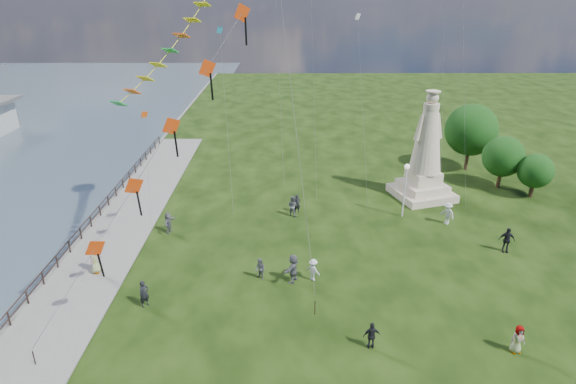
{
  "coord_description": "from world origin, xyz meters",
  "views": [
    {
      "loc": [
        -1.16,
        -19.62,
        17.08
      ],
      "look_at": [
        -1.0,
        8.0,
        5.5
      ],
      "focal_mm": 30.0,
      "sensor_mm": 36.0,
      "label": 1
    }
  ],
  "objects_px": {
    "person_1": "(260,269)",
    "person_9": "(507,240)",
    "person_6": "(297,204)",
    "person_7": "(293,206)",
    "person_2": "(313,270)",
    "person_8": "(448,213)",
    "person_5": "(169,223)",
    "person_10": "(95,261)",
    "person_0": "(144,294)",
    "statue": "(425,159)",
    "person_4": "(518,339)",
    "lamppost": "(406,179)",
    "person_3": "(372,336)",
    "person_11": "(293,268)"
  },
  "relations": [
    {
      "from": "lamppost",
      "to": "person_9",
      "type": "bearing_deg",
      "value": -44.44
    },
    {
      "from": "person_6",
      "to": "person_7",
      "type": "relative_size",
      "value": 0.91
    },
    {
      "from": "person_0",
      "to": "person_5",
      "type": "relative_size",
      "value": 1.01
    },
    {
      "from": "person_1",
      "to": "person_7",
      "type": "distance_m",
      "value": 9.68
    },
    {
      "from": "person_1",
      "to": "person_9",
      "type": "height_order",
      "value": "person_9"
    },
    {
      "from": "person_1",
      "to": "person_6",
      "type": "bearing_deg",
      "value": 123.01
    },
    {
      "from": "lamppost",
      "to": "person_5",
      "type": "distance_m",
      "value": 18.82
    },
    {
      "from": "person_7",
      "to": "person_11",
      "type": "height_order",
      "value": "person_11"
    },
    {
      "from": "lamppost",
      "to": "person_9",
      "type": "distance_m",
      "value": 8.66
    },
    {
      "from": "person_8",
      "to": "lamppost",
      "type": "bearing_deg",
      "value": -151.17
    },
    {
      "from": "person_5",
      "to": "person_10",
      "type": "relative_size",
      "value": 0.88
    },
    {
      "from": "person_0",
      "to": "person_4",
      "type": "xyz_separation_m",
      "value": [
        19.98,
        -4.01,
        -0.05
      ]
    },
    {
      "from": "person_2",
      "to": "person_1",
      "type": "bearing_deg",
      "value": 36.41
    },
    {
      "from": "person_7",
      "to": "person_9",
      "type": "distance_m",
      "value": 16.12
    },
    {
      "from": "person_8",
      "to": "person_9",
      "type": "height_order",
      "value": "person_9"
    },
    {
      "from": "person_1",
      "to": "person_2",
      "type": "bearing_deg",
      "value": 45.51
    },
    {
      "from": "person_1",
      "to": "person_4",
      "type": "bearing_deg",
      "value": 20.47
    },
    {
      "from": "person_0",
      "to": "person_3",
      "type": "height_order",
      "value": "person_0"
    },
    {
      "from": "person_10",
      "to": "person_6",
      "type": "bearing_deg",
      "value": -45.84
    },
    {
      "from": "lamppost",
      "to": "person_8",
      "type": "relative_size",
      "value": 2.5
    },
    {
      "from": "lamppost",
      "to": "person_3",
      "type": "height_order",
      "value": "lamppost"
    },
    {
      "from": "person_11",
      "to": "person_5",
      "type": "bearing_deg",
      "value": -98.67
    },
    {
      "from": "lamppost",
      "to": "person_1",
      "type": "bearing_deg",
      "value": -140.43
    },
    {
      "from": "person_10",
      "to": "person_2",
      "type": "bearing_deg",
      "value": -84.17
    },
    {
      "from": "person_7",
      "to": "person_8",
      "type": "distance_m",
      "value": 12.29
    },
    {
      "from": "person_10",
      "to": "statue",
      "type": "bearing_deg",
      "value": -53.57
    },
    {
      "from": "person_9",
      "to": "person_10",
      "type": "xyz_separation_m",
      "value": [
        -27.89,
        -2.69,
        0.02
      ]
    },
    {
      "from": "person_1",
      "to": "person_3",
      "type": "distance_m",
      "value": 8.84
    },
    {
      "from": "person_7",
      "to": "person_10",
      "type": "bearing_deg",
      "value": 70.37
    },
    {
      "from": "person_5",
      "to": "person_6",
      "type": "distance_m",
      "value": 10.46
    },
    {
      "from": "person_5",
      "to": "person_9",
      "type": "xyz_separation_m",
      "value": [
        24.42,
        -3.08,
        0.09
      ]
    },
    {
      "from": "person_4",
      "to": "person_7",
      "type": "height_order",
      "value": "person_7"
    },
    {
      "from": "person_4",
      "to": "person_3",
      "type": "bearing_deg",
      "value": 168.16
    },
    {
      "from": "statue",
      "to": "person_5",
      "type": "height_order",
      "value": "statue"
    },
    {
      "from": "statue",
      "to": "person_3",
      "type": "bearing_deg",
      "value": -128.76
    },
    {
      "from": "lamppost",
      "to": "person_4",
      "type": "bearing_deg",
      "value": -82.3
    },
    {
      "from": "lamppost",
      "to": "person_10",
      "type": "height_order",
      "value": "lamppost"
    },
    {
      "from": "person_6",
      "to": "statue",
      "type": "bearing_deg",
      "value": 6.65
    },
    {
      "from": "person_4",
      "to": "person_9",
      "type": "xyz_separation_m",
      "value": [
        3.78,
        10.24,
        0.13
      ]
    },
    {
      "from": "person_5",
      "to": "person_11",
      "type": "xyz_separation_m",
      "value": [
        9.35,
        -6.76,
        0.12
      ]
    },
    {
      "from": "person_4",
      "to": "person_6",
      "type": "relative_size",
      "value": 1.01
    },
    {
      "from": "person_6",
      "to": "person_7",
      "type": "height_order",
      "value": "person_7"
    },
    {
      "from": "lamppost",
      "to": "person_10",
      "type": "bearing_deg",
      "value": -158.76
    },
    {
      "from": "person_0",
      "to": "person_9",
      "type": "distance_m",
      "value": 24.56
    },
    {
      "from": "person_1",
      "to": "person_8",
      "type": "distance_m",
      "value": 16.38
    },
    {
      "from": "person_3",
      "to": "person_10",
      "type": "bearing_deg",
      "value": -28.3
    },
    {
      "from": "person_4",
      "to": "person_6",
      "type": "bearing_deg",
      "value": 113.56
    },
    {
      "from": "statue",
      "to": "person_6",
      "type": "xyz_separation_m",
      "value": [
        -11.25,
        -3.32,
        -2.79
      ]
    },
    {
      "from": "person_2",
      "to": "person_5",
      "type": "distance_m",
      "value": 12.52
    },
    {
      "from": "person_1",
      "to": "person_5",
      "type": "xyz_separation_m",
      "value": [
        -7.26,
        6.5,
        0.1
      ]
    }
  ]
}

